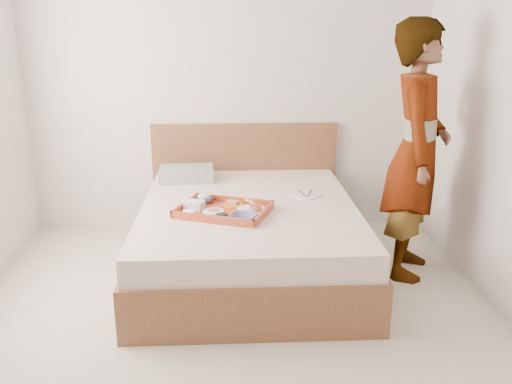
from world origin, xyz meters
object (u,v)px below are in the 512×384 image
(bed, at_px, (249,237))
(tray, at_px, (224,209))
(person, at_px, (417,152))
(dinner_plate, at_px, (306,194))

(bed, relative_size, tray, 3.29)
(bed, relative_size, person, 1.09)
(person, bearing_deg, bed, 108.58)
(tray, distance_m, person, 1.43)
(bed, bearing_deg, dinner_plate, 22.70)
(tray, bearing_deg, dinner_plate, 52.46)
(bed, relative_size, dinner_plate, 8.28)
(bed, bearing_deg, person, -3.12)
(bed, bearing_deg, tray, -131.97)
(tray, relative_size, person, 0.33)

